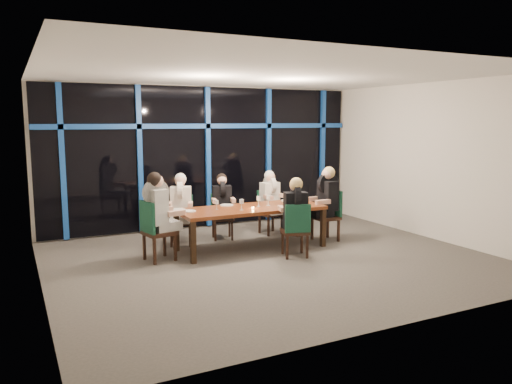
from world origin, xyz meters
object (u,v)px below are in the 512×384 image
at_px(diner_end_left, 158,203).
at_px(diner_end_right, 326,193).
at_px(dining_table, 251,211).
at_px(diner_far_left, 181,199).
at_px(chair_near_mid, 296,227).
at_px(chair_end_right, 329,212).
at_px(chair_far_mid, 222,214).
at_px(diner_near_mid, 295,205).
at_px(chair_far_right, 269,209).
at_px(water_pitcher, 294,200).
at_px(chair_far_left, 181,217).
at_px(wine_bottle, 300,198).
at_px(diner_far_mid, 222,197).
at_px(diner_far_right, 271,193).
at_px(chair_end_left, 154,228).

bearing_deg(diner_end_left, diner_end_right, -102.88).
bearing_deg(dining_table, diner_far_left, 141.09).
bearing_deg(chair_near_mid, chair_end_right, -130.72).
bearing_deg(chair_far_mid, dining_table, -66.83).
bearing_deg(diner_near_mid, diner_far_left, -31.32).
height_order(diner_end_right, diner_near_mid, diner_end_right).
distance_m(dining_table, chair_far_right, 1.32).
bearing_deg(diner_far_left, diner_near_mid, -25.25).
relative_size(chair_far_right, diner_far_left, 0.99).
xyz_separation_m(chair_far_mid, water_pitcher, (0.98, -1.10, 0.36)).
bearing_deg(chair_end_right, chair_far_left, -110.39).
xyz_separation_m(chair_end_right, diner_far_left, (-2.64, 0.92, 0.32)).
relative_size(wine_bottle, water_pitcher, 1.59).
relative_size(chair_far_mid, chair_near_mid, 0.94).
distance_m(chair_far_left, water_pitcher, 2.11).
bearing_deg(diner_end_left, diner_far_mid, -69.88).
relative_size(chair_far_left, chair_far_right, 1.03).
relative_size(chair_near_mid, diner_end_left, 0.95).
bearing_deg(chair_far_left, chair_near_mid, -28.69).
height_order(diner_far_left, diner_near_mid, diner_near_mid).
bearing_deg(chair_far_left, diner_near_mid, -27.04).
height_order(diner_end_left, diner_near_mid, diner_end_left).
relative_size(chair_far_mid, diner_far_left, 0.99).
height_order(diner_far_right, diner_near_mid, diner_near_mid).
distance_m(chair_far_right, chair_near_mid, 1.89).
bearing_deg(diner_near_mid, diner_end_left, -3.72).
height_order(chair_end_right, diner_near_mid, diner_near_mid).
relative_size(diner_far_right, diner_end_right, 0.91).
bearing_deg(diner_far_right, diner_far_mid, 173.50).
bearing_deg(wine_bottle, water_pitcher, -163.08).
relative_size(diner_far_mid, wine_bottle, 2.76).
bearing_deg(chair_far_left, wine_bottle, -3.49).
bearing_deg(water_pitcher, diner_end_right, -5.91).
bearing_deg(diner_far_mid, chair_end_left, -134.88).
height_order(chair_far_mid, diner_far_left, diner_far_left).
distance_m(chair_far_mid, chair_near_mid, 1.93).
bearing_deg(dining_table, chair_near_mid, -64.29).
relative_size(chair_far_mid, chair_end_left, 0.87).
relative_size(diner_far_left, diner_near_mid, 0.98).
distance_m(diner_far_left, water_pitcher, 2.08).
bearing_deg(dining_table, diner_far_right, 45.76).
distance_m(diner_far_right, diner_end_left, 2.71).
relative_size(dining_table, chair_far_right, 2.98).
distance_m(dining_table, diner_end_right, 1.56).
relative_size(diner_far_left, water_pitcher, 4.56).
bearing_deg(diner_near_mid, diner_far_right, -88.12).
relative_size(chair_near_mid, diner_near_mid, 1.03).
height_order(chair_far_left, diner_end_right, diner_end_right).
height_order(diner_end_right, water_pitcher, diner_end_right).
bearing_deg(chair_far_mid, chair_end_right, -16.84).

